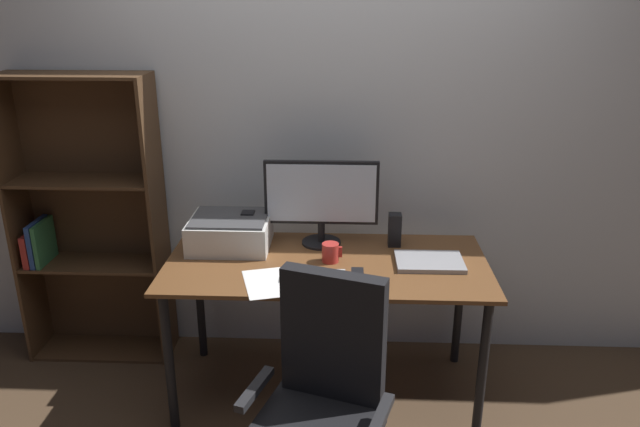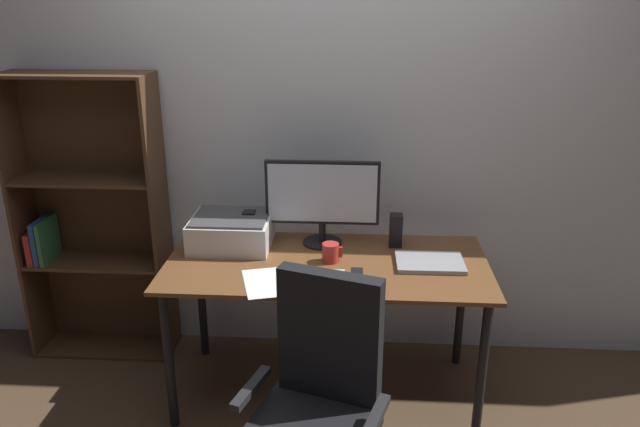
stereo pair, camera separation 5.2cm
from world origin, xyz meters
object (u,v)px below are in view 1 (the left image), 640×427
coffee_mug (331,253)px  bookshelf (88,222)px  keyboard (314,276)px  speaker_right (395,230)px  desk (327,277)px  office_chair (321,421)px  printer (230,232)px  monitor (321,197)px  speaker_left (249,227)px  mouse (357,275)px  laptop (429,261)px

coffee_mug → bookshelf: 1.38m
keyboard → bookshelf: bookshelf is taller
coffee_mug → speaker_right: (0.32, 0.21, 0.04)m
desk → keyboard: size_ratio=5.35×
coffee_mug → office_chair: bearing=-90.9°
bookshelf → printer: bearing=-13.8°
coffee_mug → desk: bearing=-161.7°
speaker_right → monitor: bearing=178.8°
monitor → office_chair: bearing=-87.7°
speaker_left → bookshelf: bookshelf is taller
desk → coffee_mug: (0.02, 0.01, 0.13)m
printer → office_chair: (0.50, -0.98, -0.36)m
coffee_mug → keyboard: bearing=-111.8°
monitor → office_chair: (0.04, -1.04, -0.53)m
desk → coffee_mug: coffee_mug is taller
keyboard → monitor: bearing=85.9°
keyboard → coffee_mug: coffee_mug is taller
mouse → coffee_mug: (-0.13, 0.17, 0.03)m
speaker_right → printer: 0.83m
mouse → coffee_mug: 0.22m
desk → mouse: size_ratio=16.15×
monitor → speaker_left: monitor is taller
monitor → laptop: bearing=-23.0°
laptop → printer: bearing=170.0°
laptop → printer: size_ratio=0.80×
keyboard → printer: 0.56m
laptop → coffee_mug: bearing=179.1°
speaker_right → mouse: bearing=-116.5°
printer → office_chair: size_ratio=0.40×
monitor → mouse: monitor is taller
printer → keyboard: bearing=-37.8°
coffee_mug → bookshelf: bearing=164.8°
monitor → mouse: size_ratio=5.98×
monitor → bookshelf: (-1.28, 0.14, -0.21)m
desk → mouse: bearing=-49.3°
mouse → office_chair: bearing=-102.2°
desk → laptop: (0.49, 0.00, 0.09)m
speaker_right → office_chair: (-0.33, -1.03, -0.37)m
office_chair → bookshelf: 1.80m
keyboard → speaker_right: speaker_right is taller
coffee_mug → speaker_right: bearing=33.5°
monitor → mouse: bearing=-65.4°
mouse → printer: size_ratio=0.24×
laptop → mouse: bearing=-154.1°
printer → bookshelf: size_ratio=0.25×
mouse → speaker_left: size_ratio=0.56×
office_chair → desk: bearing=108.3°
desk → office_chair: 0.83m
laptop → office_chair: size_ratio=0.32×
speaker_left → laptop: bearing=-13.4°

